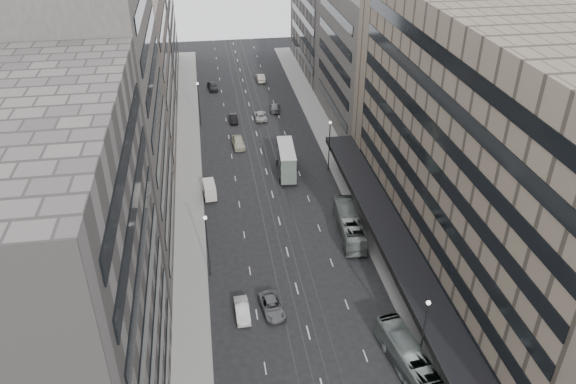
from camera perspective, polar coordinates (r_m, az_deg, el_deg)
ground at (r=59.44m, az=2.26°, el=-14.75°), size 220.00×220.00×0.00m
sidewalk_right at (r=91.24m, az=5.18°, el=3.16°), size 4.00×125.00×0.15m
sidewalk_left at (r=88.91m, az=-10.03°, el=1.99°), size 4.00×125.00×0.15m
department_store at (r=63.48m, az=20.50°, el=3.15°), size 19.20×60.00×30.00m
building_right_mid at (r=102.02m, az=8.88°, el=13.27°), size 15.00×28.00×24.00m
building_right_far at (r=129.38m, az=4.96°, el=18.21°), size 15.00×32.00×28.00m
building_left_a at (r=44.52m, az=-23.87°, el=-10.49°), size 15.00×28.00×30.00m
building_left_b at (r=66.03m, az=-19.54°, el=6.41°), size 15.00×26.00×34.00m
building_left_c at (r=92.48m, az=-16.76°, el=10.78°), size 15.00×28.00×25.00m
building_left_d at (r=123.54m, az=-15.37°, el=16.65°), size 15.00×38.00×28.00m
lamp_right_near at (r=54.77m, az=13.69°, el=-13.13°), size 0.44×0.44×8.32m
lamp_right_far at (r=86.26m, az=4.24°, el=5.30°), size 0.44×0.44×8.32m
lamp_left_near at (r=64.48m, az=-8.23°, el=-4.75°), size 0.44×0.44×8.32m
lamp_left_far at (r=102.58m, az=-9.07°, el=9.31°), size 0.44×0.44×8.32m
bus_near at (r=56.84m, az=12.16°, el=-16.24°), size 3.83×10.70×2.92m
bus_far at (r=73.12m, az=6.22°, el=-3.30°), size 3.39×11.21×3.08m
double_decker at (r=86.09m, az=-0.16°, el=3.28°), size 3.03×8.46×4.55m
panel_van at (r=81.44m, az=-7.98°, el=0.24°), size 2.04×3.77×2.30m
sedan_1 at (r=61.64m, az=-4.68°, el=-11.89°), size 1.56×4.24×1.39m
sedan_2 at (r=62.01m, az=-1.65°, el=-11.50°), size 2.86×5.08×1.34m
sedan_4 at (r=95.58m, az=-5.06°, el=5.04°), size 2.22×5.01×1.68m
sedan_5 at (r=105.21m, az=-5.56°, el=7.44°), size 1.41×4.02×1.32m
sedan_6 at (r=106.10m, az=-2.82°, el=7.76°), size 2.22×4.76×1.32m
sedan_7 at (r=109.60m, az=-1.34°, el=8.58°), size 2.46×4.78×1.33m
sedan_8 at (r=121.19m, az=-7.67°, el=10.62°), size 2.44×4.79×1.56m
sedan_9 at (r=125.11m, az=-2.79°, el=11.51°), size 1.68×4.69×1.54m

